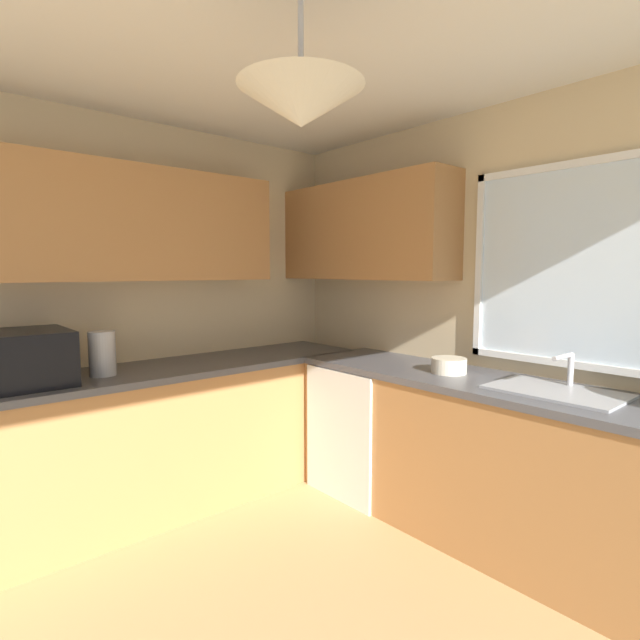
{
  "coord_description": "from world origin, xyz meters",
  "views": [
    {
      "loc": [
        1.35,
        -1.08,
        1.51
      ],
      "look_at": [
        -0.52,
        0.53,
        1.26
      ],
      "focal_mm": 27.34,
      "sensor_mm": 36.0,
      "label": 1
    }
  ],
  "objects_px": {
    "microwave": "(31,357)",
    "kettle": "(102,353)",
    "dishwasher": "(368,427)",
    "sink_assembly": "(557,390)",
    "bowl": "(449,365)"
  },
  "relations": [
    {
      "from": "microwave",
      "to": "kettle",
      "type": "xyz_separation_m",
      "value": [
        0.02,
        0.35,
        -0.02
      ]
    },
    {
      "from": "dishwasher",
      "to": "sink_assembly",
      "type": "xyz_separation_m",
      "value": [
        1.25,
        0.04,
        0.49
      ]
    },
    {
      "from": "bowl",
      "to": "microwave",
      "type": "bearing_deg",
      "value": -123.67
    },
    {
      "from": "sink_assembly",
      "to": "bowl",
      "type": "distance_m",
      "value": 0.63
    },
    {
      "from": "sink_assembly",
      "to": "dishwasher",
      "type": "bearing_deg",
      "value": -178.33
    },
    {
      "from": "sink_assembly",
      "to": "bowl",
      "type": "bearing_deg",
      "value": -179.42
    },
    {
      "from": "dishwasher",
      "to": "bowl",
      "type": "height_order",
      "value": "bowl"
    },
    {
      "from": "microwave",
      "to": "sink_assembly",
      "type": "relative_size",
      "value": 0.79
    },
    {
      "from": "bowl",
      "to": "dishwasher",
      "type": "bearing_deg",
      "value": -177.25
    },
    {
      "from": "dishwasher",
      "to": "kettle",
      "type": "distance_m",
      "value": 1.78
    },
    {
      "from": "microwave",
      "to": "sink_assembly",
      "type": "distance_m",
      "value": 2.72
    },
    {
      "from": "dishwasher",
      "to": "kettle",
      "type": "bearing_deg",
      "value": -112.5
    },
    {
      "from": "kettle",
      "to": "dishwasher",
      "type": "bearing_deg",
      "value": 67.5
    },
    {
      "from": "dishwasher",
      "to": "microwave",
      "type": "bearing_deg",
      "value": -109.17
    },
    {
      "from": "microwave",
      "to": "kettle",
      "type": "height_order",
      "value": "microwave"
    }
  ]
}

